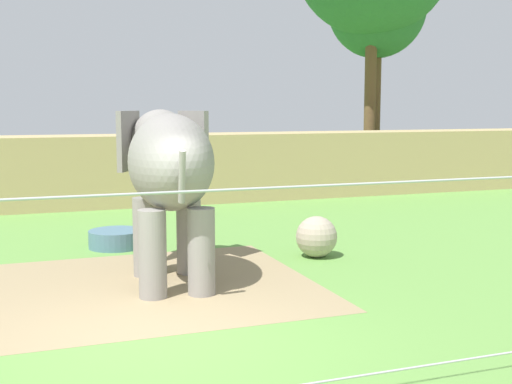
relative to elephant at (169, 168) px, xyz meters
name	(u,v)px	position (x,y,z in m)	size (l,w,h in m)	color
ground_plane	(154,337)	(-0.81, -2.63, -1.84)	(120.00, 120.00, 0.00)	#609342
dirt_patch	(131,288)	(-0.69, -0.28, -1.84)	(5.71, 4.77, 0.01)	#937F5B
embankment_wall	(71,172)	(-0.81, 8.85, -0.83)	(36.00, 1.80, 2.01)	tan
elephant	(169,168)	(0.00, 0.00, 0.00)	(1.70, 3.74, 2.78)	gray
enrichment_ball	(316,237)	(2.97, 0.70, -1.45)	(0.78, 0.78, 0.78)	tan
cable_fence	(245,226)	(-0.81, -6.07, 0.13)	(9.04, 0.26, 3.93)	brown
water_tub	(116,238)	(-0.45, 2.90, -1.66)	(1.10, 1.10, 0.35)	slate
tree_left_of_centre	(377,7)	(11.04, 12.57, 4.75)	(3.79, 3.79, 8.64)	brown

